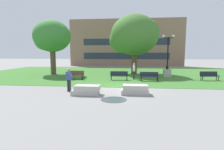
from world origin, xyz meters
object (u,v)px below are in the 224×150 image
at_px(park_bench_near_right, 119,75).
at_px(lamp_post_center, 167,68).
at_px(concrete_block_left, 135,90).
at_px(park_bench_far_left, 149,76).
at_px(person_bystander_near_lawn, 134,70).
at_px(park_bench_far_right, 209,75).
at_px(concrete_block_center, 86,90).
at_px(person_skateboarder, 69,78).
at_px(park_bench_near_left, 75,74).
at_px(skateboard, 74,90).

relative_size(park_bench_near_right, lamp_post_center, 0.37).
bearing_deg(concrete_block_left, lamp_post_center, 66.33).
xyz_separation_m(park_bench_far_left, person_bystander_near_lawn, (-1.47, 1.12, 0.44)).
distance_m(concrete_block_left, park_bench_far_right, 10.25).
xyz_separation_m(concrete_block_center, person_skateboarder, (-1.49, 0.85, 0.67)).
bearing_deg(person_bystander_near_lawn, concrete_block_left, -90.67).
bearing_deg(park_bench_near_left, park_bench_far_right, 2.54).
bearing_deg(park_bench_far_left, concrete_block_left, -105.26).
bearing_deg(park_bench_near_right, skateboard, -119.68).
xyz_separation_m(park_bench_near_right, park_bench_far_left, (3.01, -0.38, 0.00)).
height_order(concrete_block_left, park_bench_near_left, park_bench_near_left).
xyz_separation_m(concrete_block_center, park_bench_near_right, (1.80, 6.54, 0.23)).
bearing_deg(skateboard, person_skateboarder, -124.68).
height_order(park_bench_near_right, park_bench_far_right, same).
bearing_deg(park_bench_near_right, park_bench_far_left, -7.11).
bearing_deg(park_bench_near_left, skateboard, -73.91).
xyz_separation_m(person_skateboarder, park_bench_far_left, (6.30, 5.32, -0.44)).
xyz_separation_m(park_bench_far_right, person_bystander_near_lawn, (-7.60, 0.04, 0.44)).
height_order(person_skateboarder, park_bench_near_left, person_skateboarder).
bearing_deg(person_bystander_near_lawn, skateboard, -126.91).
height_order(concrete_block_left, park_bench_far_right, park_bench_far_right).
bearing_deg(park_bench_near_left, park_bench_near_right, -1.24).
distance_m(person_skateboarder, park_bench_far_right, 13.98).
bearing_deg(concrete_block_center, park_bench_far_right, 33.57).
distance_m(skateboard, park_bench_far_right, 13.65).
xyz_separation_m(person_skateboarder, skateboard, (0.22, 0.32, -0.89)).
bearing_deg(person_skateboarder, concrete_block_center, -29.56).
distance_m(concrete_block_center, park_bench_near_right, 6.79).
distance_m(concrete_block_center, skateboard, 1.74).
relative_size(park_bench_near_right, person_bystander_near_lawn, 1.07).
bearing_deg(concrete_block_center, park_bench_near_right, 74.65).
bearing_deg(park_bench_near_left, person_bystander_near_lawn, 5.96).
height_order(lamp_post_center, person_bystander_near_lawn, lamp_post_center).
relative_size(concrete_block_center, person_skateboarder, 1.09).
height_order(concrete_block_left, person_bystander_near_lawn, person_bystander_near_lawn).
xyz_separation_m(person_skateboarder, park_bench_near_right, (3.29, 5.70, -0.44)).
distance_m(concrete_block_left, person_bystander_near_lawn, 6.85).
bearing_deg(lamp_post_center, park_bench_near_right, -151.11).
bearing_deg(park_bench_far_right, park_bench_near_right, -175.55).
xyz_separation_m(lamp_post_center, person_bystander_near_lawn, (-3.90, -2.25, -0.05)).
bearing_deg(person_bystander_near_lawn, lamp_post_center, 30.01).
height_order(park_bench_far_left, person_bystander_near_lawn, person_bystander_near_lawn).
bearing_deg(concrete_block_left, skateboard, 171.29).
height_order(park_bench_near_right, park_bench_far_left, same).
bearing_deg(concrete_block_left, person_bystander_near_lawn, 89.33).
height_order(concrete_block_center, park_bench_near_left, park_bench_near_left).
relative_size(skateboard, lamp_post_center, 0.19).
distance_m(park_bench_far_left, person_bystander_near_lawn, 1.91).
height_order(skateboard, park_bench_near_right, park_bench_near_right).
bearing_deg(person_skateboarder, park_bench_near_left, 103.23).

